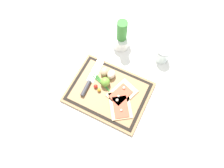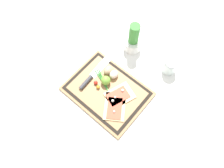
# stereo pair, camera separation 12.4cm
# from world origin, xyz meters

# --- Properties ---
(ground_plane) EXTENTS (6.00, 6.00, 0.00)m
(ground_plane) POSITION_xyz_m (0.00, 0.00, 0.00)
(ground_plane) COLOR white
(cutting_board) EXTENTS (0.45, 0.34, 0.02)m
(cutting_board) POSITION_xyz_m (0.00, 0.00, 0.01)
(cutting_board) COLOR #997047
(cutting_board) RESTS_ON ground_plane
(pizza_slice_near) EXTENTS (0.18, 0.20, 0.02)m
(pizza_slice_near) POSITION_xyz_m (0.10, -0.05, 0.02)
(pizza_slice_near) COLOR beige
(pizza_slice_near) RESTS_ON cutting_board
(pizza_slice_far) EXTENTS (0.16, 0.18, 0.02)m
(pizza_slice_far) POSITION_xyz_m (0.07, 0.02, 0.02)
(pizza_slice_far) COLOR beige
(pizza_slice_far) RESTS_ON cutting_board
(knife) EXTENTS (0.05, 0.27, 0.02)m
(knife) POSITION_xyz_m (-0.12, -0.00, 0.03)
(knife) COLOR silver
(knife) RESTS_ON cutting_board
(egg_brown) EXTENTS (0.05, 0.06, 0.05)m
(egg_brown) POSITION_xyz_m (-0.07, 0.09, 0.04)
(egg_brown) COLOR tan
(egg_brown) RESTS_ON cutting_board
(egg_pink) EXTENTS (0.05, 0.06, 0.05)m
(egg_pink) POSITION_xyz_m (-0.03, 0.09, 0.04)
(egg_pink) COLOR beige
(egg_pink) RESTS_ON cutting_board
(lime) EXTENTS (0.05, 0.05, 0.05)m
(lime) POSITION_xyz_m (-0.04, 0.03, 0.05)
(lime) COLOR #70A838
(lime) RESTS_ON cutting_board
(cherry_tomato_red) EXTENTS (0.02, 0.02, 0.02)m
(cherry_tomato_red) POSITION_xyz_m (-0.08, -0.01, 0.03)
(cherry_tomato_red) COLOR red
(cherry_tomato_red) RESTS_ON cutting_board
(cherry_tomato_yellow) EXTENTS (0.02, 0.02, 0.02)m
(cherry_tomato_yellow) POSITION_xyz_m (-0.05, -0.02, 0.03)
(cherry_tomato_yellow) COLOR orange
(cherry_tomato_yellow) RESTS_ON cutting_board
(scallion_bunch) EXTENTS (0.30, 0.15, 0.01)m
(scallion_bunch) POSITION_xyz_m (0.01, -0.00, 0.02)
(scallion_bunch) COLOR #388433
(scallion_bunch) RESTS_ON cutting_board
(herb_pot) EXTENTS (0.11, 0.11, 0.21)m
(herb_pot) POSITION_xyz_m (-0.08, 0.33, 0.07)
(herb_pot) COLOR white
(herb_pot) RESTS_ON ground_plane
(sauce_jar) EXTENTS (0.08, 0.08, 0.10)m
(sauce_jar) POSITION_xyz_m (0.19, 0.35, 0.04)
(sauce_jar) COLOR silver
(sauce_jar) RESTS_ON ground_plane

